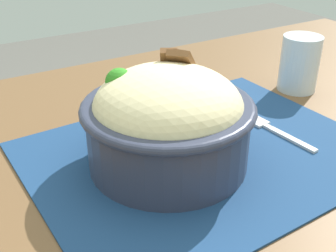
# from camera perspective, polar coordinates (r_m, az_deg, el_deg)

# --- Properties ---
(table) EXTENTS (1.29, 0.82, 0.71)m
(table) POSITION_cam_1_polar(r_m,az_deg,el_deg) (0.57, 7.75, -10.10)
(table) COLOR brown
(table) RESTS_ON ground_plane
(placemat) EXTENTS (0.43, 0.34, 0.00)m
(placemat) POSITION_cam_1_polar(r_m,az_deg,el_deg) (0.54, 4.65, -3.58)
(placemat) COLOR navy
(placemat) RESTS_ON table
(bowl) EXTENTS (0.20, 0.20, 0.13)m
(bowl) POSITION_cam_1_polar(r_m,az_deg,el_deg) (0.49, -0.04, 0.95)
(bowl) COLOR #2D3347
(bowl) RESTS_ON placemat
(fork) EXTENTS (0.03, 0.14, 0.00)m
(fork) POSITION_cam_1_polar(r_m,az_deg,el_deg) (0.60, 13.55, -0.30)
(fork) COLOR silver
(fork) RESTS_ON placemat
(drinking_glass) EXTENTS (0.06, 0.06, 0.09)m
(drinking_glass) POSITION_cam_1_polar(r_m,az_deg,el_deg) (0.74, 17.10, 7.59)
(drinking_glass) COLOR silver
(drinking_glass) RESTS_ON table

